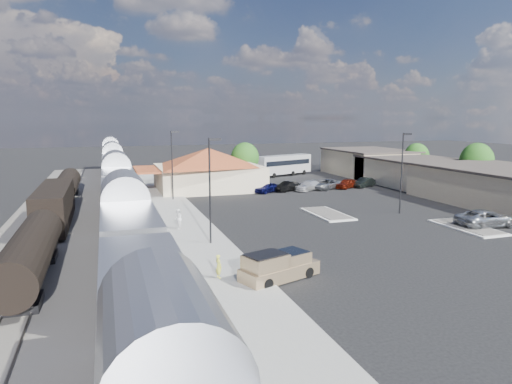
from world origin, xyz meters
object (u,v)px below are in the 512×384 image
object	(u,v)px
pickup_truck	(280,266)
suv	(486,218)
coach_bus	(284,164)
station_depot	(208,169)

from	to	relation	value
pickup_truck	suv	size ratio (longest dim) A/B	0.96
suv	pickup_truck	bearing A→B (deg)	107.34
suv	coach_bus	distance (m)	44.14
station_depot	pickup_truck	distance (m)	39.85
station_depot	pickup_truck	bearing A→B (deg)	-95.68
coach_bus	pickup_truck	bearing A→B (deg)	136.70
station_depot	suv	xyz separation A→B (m)	(20.73, -32.08, -2.28)
suv	coach_bus	size ratio (longest dim) A/B	0.51
coach_bus	station_depot	bearing A→B (deg)	103.83
suv	coach_bus	world-z (taller)	coach_bus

